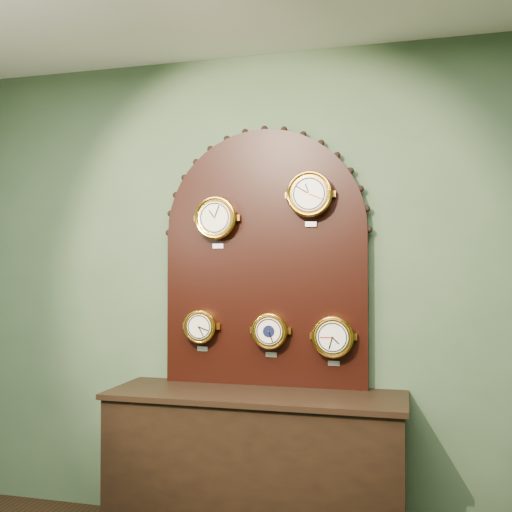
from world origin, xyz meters
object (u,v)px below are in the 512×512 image
(display_board, at_px, (264,249))
(roman_clock, at_px, (216,218))
(tide_clock, at_px, (333,337))
(barometer, at_px, (270,331))
(arabic_clock, at_px, (310,194))
(hygrometer, at_px, (201,326))
(shop_counter, at_px, (255,471))

(display_board, relative_size, roman_clock, 5.01)
(roman_clock, height_order, tide_clock, roman_clock)
(roman_clock, xyz_separation_m, barometer, (0.33, 0.00, -0.65))
(display_board, distance_m, arabic_clock, 0.42)
(barometer, bearing_deg, display_board, 126.24)
(arabic_clock, height_order, barometer, arabic_clock)
(roman_clock, height_order, barometer, roman_clock)
(roman_clock, distance_m, barometer, 0.73)
(hygrometer, distance_m, tide_clock, 0.78)
(display_board, height_order, roman_clock, display_board)
(arabic_clock, bearing_deg, tide_clock, 0.29)
(display_board, xyz_separation_m, hygrometer, (-0.37, -0.07, -0.46))
(display_board, bearing_deg, roman_clock, -166.34)
(barometer, xyz_separation_m, tide_clock, (0.36, -0.00, -0.02))
(roman_clock, distance_m, hygrometer, 0.65)
(display_board, relative_size, arabic_clock, 4.90)
(display_board, height_order, barometer, display_board)
(display_board, xyz_separation_m, barometer, (0.05, -0.07, -0.47))
(display_board, distance_m, tide_clock, 0.65)
(shop_counter, xyz_separation_m, hygrometer, (-0.37, 0.15, 0.77))
(display_board, distance_m, hygrometer, 0.59)
(shop_counter, height_order, display_board, display_board)
(display_board, distance_m, roman_clock, 0.34)
(tide_clock, bearing_deg, roman_clock, -179.96)
(barometer, distance_m, tide_clock, 0.36)
(hygrometer, distance_m, barometer, 0.42)
(display_board, relative_size, hygrometer, 6.10)
(hygrometer, xyz_separation_m, barometer, (0.42, -0.00, -0.02))
(roman_clock, xyz_separation_m, tide_clock, (0.69, 0.00, -0.68))
(hygrometer, relative_size, barometer, 0.97)
(shop_counter, distance_m, tide_clock, 0.85)
(roman_clock, xyz_separation_m, arabic_clock, (0.56, -0.00, 0.12))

